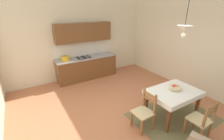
{
  "coord_description": "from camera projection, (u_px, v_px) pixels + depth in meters",
  "views": [
    {
      "loc": [
        -2.16,
        -2.85,
        2.69
      ],
      "look_at": [
        0.03,
        0.69,
        1.04
      ],
      "focal_mm": 24.91,
      "sensor_mm": 36.0,
      "label": 1
    }
  ],
  "objects": [
    {
      "name": "pendant_lamp",
      "position": [
        184.0,
        29.0,
        3.32
      ],
      "size": [
        0.32,
        0.32,
        0.81
      ],
      "color": "black"
    },
    {
      "name": "area_rug",
      "position": [
        173.0,
        117.0,
        4.13
      ],
      "size": [
        2.1,
        1.6,
        0.01
      ],
      "primitive_type": "cube",
      "color": "#6D6946",
      "rests_on": "ground_plane"
    },
    {
      "name": "kitchen_cabinetry",
      "position": [
        86.0,
        58.0,
        6.21
      ],
      "size": [
        2.42,
        0.63,
        2.2
      ],
      "color": "brown",
      "rests_on": "ground_plane"
    },
    {
      "name": "wall_back",
      "position": [
        78.0,
        24.0,
        5.95
      ],
      "size": [
        6.25,
        0.12,
        4.3
      ],
      "primitive_type": "cube",
      "color": "beige",
      "rests_on": "ground_plane"
    },
    {
      "name": "dining_table",
      "position": [
        173.0,
        95.0,
        3.98
      ],
      "size": [
        1.3,
        0.94,
        0.75
      ],
      "color": "brown",
      "rests_on": "ground_plane"
    },
    {
      "name": "dining_chair_tv_side",
      "position": [
        144.0,
        112.0,
        3.64
      ],
      "size": [
        0.43,
        0.43,
        0.93
      ],
      "color": "#D1BC89",
      "rests_on": "ground_plane"
    },
    {
      "name": "fruit_bowl",
      "position": [
        175.0,
        87.0,
        3.97
      ],
      "size": [
        0.3,
        0.3,
        0.12
      ],
      "color": "beige",
      "rests_on": "dining_table"
    },
    {
      "name": "wall_right",
      "position": [
        200.0,
        27.0,
        4.92
      ],
      "size": [
        0.12,
        6.66,
        4.3
      ],
      "primitive_type": "cube",
      "color": "beige",
      "rests_on": "ground_plane"
    },
    {
      "name": "dining_chair_camera_side",
      "position": [
        201.0,
        120.0,
        3.36
      ],
      "size": [
        0.42,
        0.42,
        0.93
      ],
      "color": "#D1BC89",
      "rests_on": "ground_plane"
    },
    {
      "name": "ground_plane",
      "position": [
        124.0,
        114.0,
        4.32
      ],
      "size": [
        6.25,
        6.66,
        0.1
      ],
      "primitive_type": "cube",
      "color": "#B7704C"
    }
  ]
}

